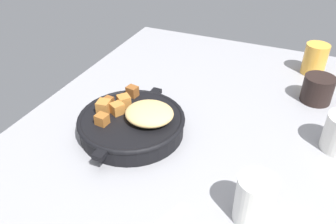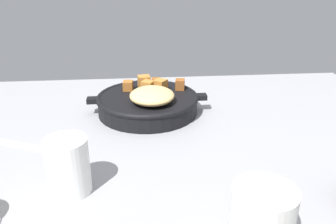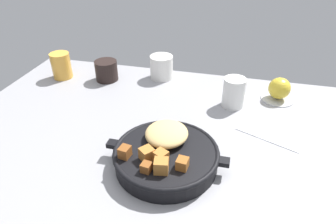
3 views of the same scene
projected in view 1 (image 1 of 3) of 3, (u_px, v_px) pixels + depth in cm
name	position (u px, v px, depth cm)	size (l,w,h in cm)	color
ground_plane	(187.00, 135.00, 82.51)	(116.57, 80.37, 2.40)	gray
cast_iron_skillet	(133.00, 122.00, 79.81)	(29.31, 24.97, 7.68)	black
coffee_mug_dark	(318.00, 89.00, 91.02)	(7.98, 7.98, 7.21)	black
white_creamer_pitcher	(255.00, 200.00, 58.36)	(6.76, 6.76, 9.36)	white
juice_glass_amber	(315.00, 59.00, 103.74)	(6.94, 6.94, 9.33)	gold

